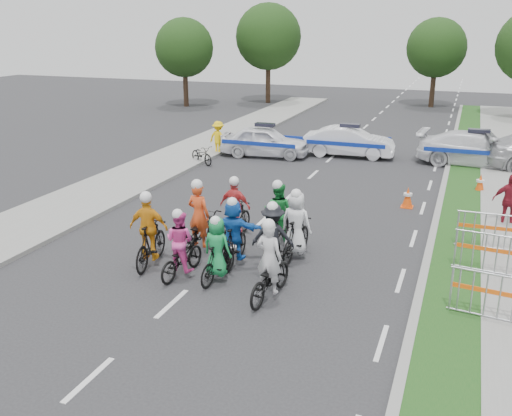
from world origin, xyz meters
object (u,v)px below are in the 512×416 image
at_px(spectator_2, 509,201).
at_px(marshal_hiviz, 218,138).
at_px(rider_6, 200,228).
at_px(police_car_0, 265,141).
at_px(cone_1, 480,184).
at_px(rider_3, 150,237).
at_px(rider_1, 218,255).
at_px(rider_8, 278,221).
at_px(rider_4, 273,245).
at_px(rider_0, 270,272).
at_px(rider_7, 296,231).
at_px(police_car_2, 477,150).
at_px(barrier_0, 499,300).
at_px(rider_5, 234,236).
at_px(cone_0, 408,197).
at_px(rider_9, 236,215).
at_px(barrier_2, 495,234).
at_px(tree_3, 268,37).
at_px(parked_bike, 202,155).
at_px(rider_2, 181,251).
at_px(tree_0, 184,48).
at_px(barrier_1, 496,257).
at_px(police_car_1, 349,142).
at_px(tree_4, 436,48).

bearing_deg(spectator_2, marshal_hiviz, 148.82).
bearing_deg(rider_6, police_car_0, -70.92).
bearing_deg(cone_1, rider_3, -128.44).
bearing_deg(cone_1, rider_1, -120.12).
bearing_deg(rider_8, rider_4, 103.24).
bearing_deg(spectator_2, rider_0, -131.22).
bearing_deg(spectator_2, rider_7, -143.95).
xyz_separation_m(rider_1, rider_7, (1.35, 2.00, 0.09)).
distance_m(rider_0, police_car_2, 15.49).
height_order(rider_0, barrier_0, rider_0).
distance_m(rider_5, police_car_2, 14.57).
height_order(rider_4, cone_0, rider_4).
xyz_separation_m(rider_7, rider_9, (-2.03, 0.77, -0.03)).
distance_m(rider_7, barrier_2, 5.34).
xyz_separation_m(marshal_hiviz, barrier_2, (11.90, -8.56, -0.22)).
xyz_separation_m(rider_7, tree_3, (-10.82, 28.55, 4.14)).
relative_size(rider_0, parked_bike, 1.25).
height_order(police_car_2, barrier_0, police_car_2).
relative_size(rider_7, cone_0, 2.74).
relative_size(police_car_0, cone_0, 5.81).
bearing_deg(rider_2, rider_8, -113.60).
distance_m(rider_2, tree_0, 30.03).
bearing_deg(barrier_1, rider_4, -162.96).
xyz_separation_m(rider_5, police_car_1, (0.21, 13.33, -0.09)).
xyz_separation_m(rider_9, tree_0, (-13.79, 23.78, 3.47)).
bearing_deg(barrier_2, tree_3, 120.76).
xyz_separation_m(rider_8, marshal_hiviz, (-6.29, 10.05, 0.07)).
xyz_separation_m(barrier_1, barrier_2, (0.00, 1.68, 0.00)).
distance_m(rider_0, rider_5, 2.12).
height_order(barrier_0, cone_1, barrier_0).
bearing_deg(tree_3, rider_5, -72.23).
xyz_separation_m(rider_8, rider_9, (-1.30, 0.08, 0.01)).
xyz_separation_m(rider_1, barrier_0, (6.23, 0.07, -0.10)).
bearing_deg(rider_8, tree_4, -95.07).
bearing_deg(rider_0, rider_8, -68.13).
bearing_deg(rider_9, tree_0, -54.74).
distance_m(barrier_0, tree_3, 34.55).
relative_size(rider_1, rider_5, 0.92).
relative_size(barrier_2, tree_3, 0.27).
bearing_deg(marshal_hiviz, parked_bike, 106.86).
relative_size(rider_0, rider_4, 1.01).
bearing_deg(police_car_1, police_car_2, -93.28).
xyz_separation_m(rider_5, barrier_1, (6.26, 1.42, -0.21)).
height_order(rider_3, parked_bike, rider_3).
bearing_deg(rider_2, rider_9, -89.18).
distance_m(police_car_1, cone_0, 7.73).
relative_size(rider_3, cone_0, 2.85).
bearing_deg(rider_8, barrier_0, 153.65).
xyz_separation_m(rider_7, police_car_0, (-4.81, 11.05, -0.05)).
distance_m(marshal_hiviz, tree_4, 21.72).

